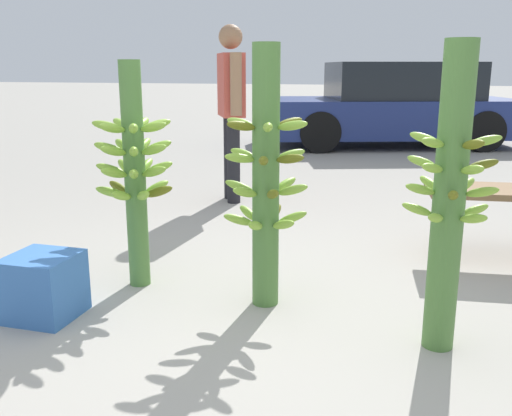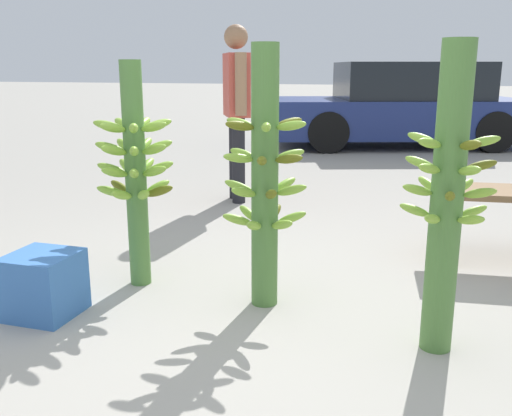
{
  "view_description": "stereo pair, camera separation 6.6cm",
  "coord_description": "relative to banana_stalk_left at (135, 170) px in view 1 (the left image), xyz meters",
  "views": [
    {
      "loc": [
        0.7,
        -2.38,
        1.22
      ],
      "look_at": [
        -0.12,
        0.56,
        0.47
      ],
      "focal_mm": 40.0,
      "sensor_mm": 36.0,
      "label": 1
    },
    {
      "loc": [
        0.77,
        -2.36,
        1.22
      ],
      "look_at": [
        -0.12,
        0.56,
        0.47
      ],
      "focal_mm": 40.0,
      "sensor_mm": 36.0,
      "label": 2
    }
  ],
  "objects": [
    {
      "name": "banana_stalk_left",
      "position": [
        0.0,
        0.0,
        0.0
      ],
      "size": [
        0.45,
        0.45,
        1.26
      ],
      "color": "#4C7A38",
      "rests_on": "ground_plane"
    },
    {
      "name": "ground_plane",
      "position": [
        0.78,
        -0.43,
        -0.67
      ],
      "size": [
        80.0,
        80.0,
        0.0
      ],
      "primitive_type": "plane",
      "color": "#9E998E"
    },
    {
      "name": "parked_car",
      "position": [
        1.09,
        6.62,
        -0.04
      ],
      "size": [
        4.28,
        2.87,
        1.3
      ],
      "rotation": [
        0.0,
        0.0,
        1.89
      ],
      "color": "navy",
      "rests_on": "ground_plane"
    },
    {
      "name": "banana_stalk_center",
      "position": [
        0.77,
        -0.07,
        0.01
      ],
      "size": [
        0.45,
        0.45,
        1.34
      ],
      "color": "#4C7A38",
      "rests_on": "ground_plane"
    },
    {
      "name": "vendor_person",
      "position": [
        -0.15,
        2.18,
        0.27
      ],
      "size": [
        0.38,
        0.61,
        1.59
      ],
      "rotation": [
        0.0,
        0.0,
        2.05
      ],
      "color": "black",
      "rests_on": "ground_plane"
    },
    {
      "name": "banana_stalk_right",
      "position": [
        1.64,
        -0.33,
        0.01
      ],
      "size": [
        0.4,
        0.4,
        1.33
      ],
      "color": "#4C7A38",
      "rests_on": "ground_plane"
    },
    {
      "name": "produce_crate",
      "position": [
        -0.25,
        -0.54,
        -0.51
      ],
      "size": [
        0.32,
        0.32,
        0.32
      ],
      "color": "#386BB2",
      "rests_on": "ground_plane"
    }
  ]
}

